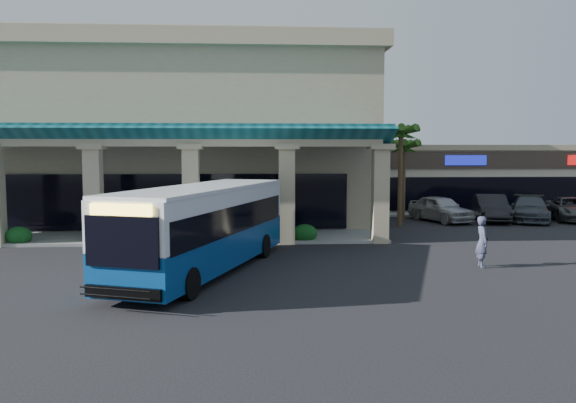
{
  "coord_description": "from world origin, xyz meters",
  "views": [
    {
      "loc": [
        -0.04,
        -21.31,
        4.35
      ],
      "look_at": [
        1.44,
        3.19,
        2.2
      ],
      "focal_mm": 35.0,
      "sensor_mm": 36.0,
      "label": 1
    }
  ],
  "objects": [
    {
      "name": "strip_mall",
      "position": [
        18.0,
        24.0,
        2.45
      ],
      "size": [
        22.5,
        12.5,
        4.9
      ],
      "primitive_type": null,
      "color": "beige",
      "rests_on": "ground"
    },
    {
      "name": "pedestrian",
      "position": [
        8.59,
        -0.76,
        0.97
      ],
      "size": [
        0.53,
        0.75,
        1.95
      ],
      "primitive_type": "imported",
      "rotation": [
        0.0,
        0.0,
        1.48
      ],
      "color": "#3F435D",
      "rests_on": "ground"
    },
    {
      "name": "main_building",
      "position": [
        -8.0,
        16.0,
        5.67
      ],
      "size": [
        30.8,
        14.8,
        11.35
      ],
      "primitive_type": null,
      "color": "tan",
      "rests_on": "ground"
    },
    {
      "name": "arcade",
      "position": [
        -8.0,
        6.8,
        2.85
      ],
      "size": [
        30.0,
        6.2,
        5.7
      ],
      "primitive_type": null,
      "color": "#0E4D56",
      "rests_on": "ground"
    },
    {
      "name": "car_red",
      "position": [
        17.43,
        13.06,
        0.79
      ],
      "size": [
        4.32,
        5.91,
        1.59
      ],
      "primitive_type": "imported",
      "rotation": [
        0.0,
        0.0,
        -0.43
      ],
      "color": "#3E454C",
      "rests_on": "ground"
    },
    {
      "name": "car_silver",
      "position": [
        11.68,
        13.17,
        0.83
      ],
      "size": [
        3.45,
        5.23,
        1.65
      ],
      "primitive_type": "imported",
      "rotation": [
        0.0,
        0.0,
        0.34
      ],
      "color": "#A9A9A9",
      "rests_on": "ground"
    },
    {
      "name": "palm_0",
      "position": [
        8.5,
        11.0,
        3.3
      ],
      "size": [
        2.4,
        2.4,
        6.6
      ],
      "primitive_type": null,
      "color": "#254E14",
      "rests_on": "ground"
    },
    {
      "name": "broadleaf_tree",
      "position": [
        7.5,
        19.0,
        2.41
      ],
      "size": [
        2.6,
        2.6,
        4.81
      ],
      "primitive_type": null,
      "color": "#0F4415",
      "rests_on": "ground"
    },
    {
      "name": "car_gray",
      "position": [
        20.28,
        13.27,
        0.75
      ],
      "size": [
        3.69,
        5.81,
        1.49
      ],
      "primitive_type": "imported",
      "rotation": [
        0.0,
        0.0,
        -0.24
      ],
      "color": "#46484A",
      "rests_on": "ground"
    },
    {
      "name": "transit_bus",
      "position": [
        -1.85,
        -1.0,
        1.57
      ],
      "size": [
        6.19,
        11.48,
        3.14
      ],
      "primitive_type": null,
      "rotation": [
        0.0,
        0.0,
        -0.34
      ],
      "color": "navy",
      "rests_on": "ground"
    },
    {
      "name": "ground",
      "position": [
        0.0,
        0.0,
        0.0
      ],
      "size": [
        110.0,
        110.0,
        0.0
      ],
      "primitive_type": "plane",
      "color": "black"
    },
    {
      "name": "palm_1",
      "position": [
        9.5,
        14.0,
        2.9
      ],
      "size": [
        2.4,
        2.4,
        5.8
      ],
      "primitive_type": null,
      "color": "#254E14",
      "rests_on": "ground"
    },
    {
      "name": "car_white",
      "position": [
        14.96,
        13.27,
        0.84
      ],
      "size": [
        2.99,
        5.38,
        1.68
      ],
      "primitive_type": "imported",
      "rotation": [
        0.0,
        0.0,
        -0.25
      ],
      "color": "black",
      "rests_on": "ground"
    }
  ]
}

